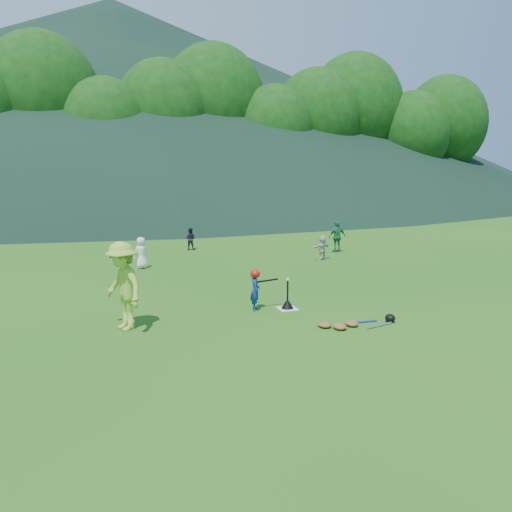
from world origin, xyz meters
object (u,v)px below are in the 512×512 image
Objects in this scene: home_plate at (287,309)px; fielder_d at (322,248)px; batter_child at (255,290)px; equipment_pile at (352,323)px; fielder_c at (337,237)px; fielder_b at (190,239)px; adult_coach at (123,286)px; batting_tee at (287,304)px; fielder_a at (141,253)px.

home_plate is 0.48× the size of fielder_d.
batter_child reaches higher than equipment_pile.
fielder_c is (5.81, 7.11, 0.15)m from batter_child.
home_plate is at bearing 120.14° from fielder_b.
fielder_c is at bearing -153.03° from fielder_d.
adult_coach is 3.97m from batting_tee.
equipment_pile is at bearing 49.51° from adult_coach.
fielder_a reaches higher than fielder_b.
batting_tee reaches higher than equipment_pile.
fielder_a is 1.17× the size of fielder_d.
fielder_b is 11.52m from equipment_pile.
fielder_a is at bearing 82.92° from fielder_b.
fielder_d is at bearing -27.03° from batter_child.
fielder_b reaches higher than home_plate.
home_plate is 0.35× the size of fielder_c.
batter_child is 0.52× the size of adult_coach.
adult_coach is at bearing 58.55° from fielder_a.
adult_coach reaches higher than fielder_d.
fielder_a is at bearing 147.01° from adult_coach.
fielder_a reaches higher than batter_child.
home_plate is 0.48× the size of fielder_b.
fielder_a is at bearing 115.32° from equipment_pile.
batter_child is 0.90× the size of fielder_a.
batter_child is 1.43× the size of batting_tee.
fielder_b is at bearing 97.14° from equipment_pile.
fielder_c is 1.88× the size of batting_tee.
fielder_c is at bearing 55.31° from home_plate.
home_plate is at bearing 70.61° from adult_coach.
adult_coach reaches higher than home_plate.
fielder_a is 8.80m from equipment_pile.
fielder_b is (-0.59, 9.74, 0.46)m from home_plate.
adult_coach is at bearing -174.58° from home_plate.
adult_coach is 9.81m from fielder_d.
home_plate is at bearing 38.23° from fielder_d.
batting_tee is at bearing 91.73° from fielder_a.
fielder_b is at bearing -61.66° from fielder_d.
fielder_d reaches higher than batting_tee.
adult_coach is at bearing 19.94° from fielder_d.
fielder_a is (-2.14, 6.08, 0.06)m from batter_child.
equipment_pile is at bearing 123.81° from fielder_b.
equipment_pile is at bearing 62.97° from fielder_c.
fielder_d is 0.52× the size of equipment_pile.
fielder_a is (-2.92, 6.25, 0.53)m from home_plate.
batter_child is 7.24m from fielder_d.
equipment_pile is (1.61, -1.86, -0.42)m from batter_child.
fielder_b is 5.78m from fielder_d.
fielder_c reaches higher than batter_child.
batter_child is at bearing 86.14° from fielder_a.
fielder_d is (-1.34, -1.41, -0.17)m from fielder_c.
batter_child is 6.45m from fielder_a.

